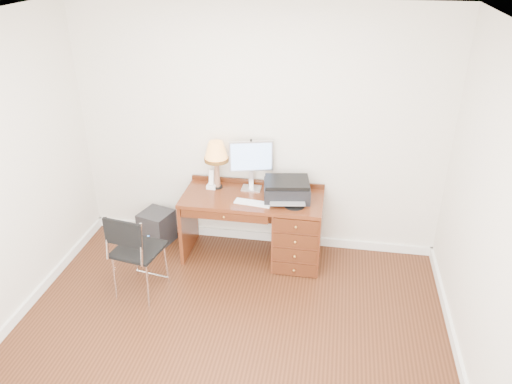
% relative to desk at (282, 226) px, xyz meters
% --- Properties ---
extents(ground, '(4.00, 4.00, 0.00)m').
position_rel_desk_xyz_m(ground, '(-0.32, -1.40, -0.41)').
color(ground, '#35180C').
rests_on(ground, ground).
extents(room_shell, '(4.00, 4.00, 4.00)m').
position_rel_desk_xyz_m(room_shell, '(-0.32, -0.77, -0.36)').
color(room_shell, silver).
rests_on(room_shell, ground).
extents(desk, '(1.50, 0.67, 0.75)m').
position_rel_desk_xyz_m(desk, '(0.00, 0.00, 0.00)').
color(desk, '#5B2713').
rests_on(desk, ground).
extents(monitor, '(0.47, 0.21, 0.55)m').
position_rel_desk_xyz_m(monitor, '(-0.37, 0.20, 0.68)').
color(monitor, silver).
rests_on(monitor, desk).
extents(keyboard, '(0.39, 0.16, 0.01)m').
position_rel_desk_xyz_m(keyboard, '(-0.29, -0.16, 0.34)').
color(keyboard, white).
rests_on(keyboard, desk).
extents(mouse_pad, '(0.21, 0.21, 0.04)m').
position_rel_desk_xyz_m(mouse_pad, '(0.14, -0.14, 0.35)').
color(mouse_pad, black).
rests_on(mouse_pad, desk).
extents(printer, '(0.53, 0.44, 0.21)m').
position_rel_desk_xyz_m(printer, '(0.04, 0.02, 0.44)').
color(printer, black).
rests_on(printer, desk).
extents(leg_lamp, '(0.26, 0.26, 0.54)m').
position_rel_desk_xyz_m(leg_lamp, '(-0.74, 0.14, 0.73)').
color(leg_lamp, black).
rests_on(leg_lamp, desk).
extents(phone, '(0.11, 0.11, 0.21)m').
position_rel_desk_xyz_m(phone, '(-0.80, 0.12, 0.40)').
color(phone, white).
rests_on(phone, desk).
extents(pen_cup, '(0.08, 0.08, 0.10)m').
position_rel_desk_xyz_m(pen_cup, '(-0.07, 0.20, 0.39)').
color(pen_cup, black).
rests_on(pen_cup, desk).
extents(chair, '(0.50, 0.51, 0.92)m').
position_rel_desk_xyz_m(chair, '(-1.32, -0.87, 0.15)').
color(chair, black).
rests_on(chair, ground).
extents(equipment_box, '(0.41, 0.41, 0.39)m').
position_rel_desk_xyz_m(equipment_box, '(-1.47, 0.10, -0.22)').
color(equipment_box, black).
rests_on(equipment_box, ground).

